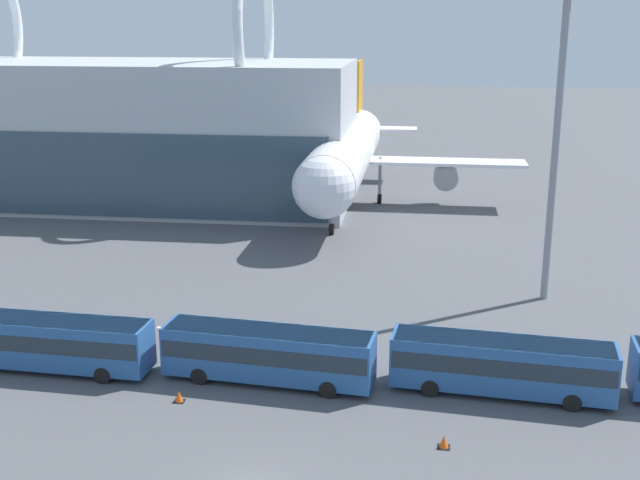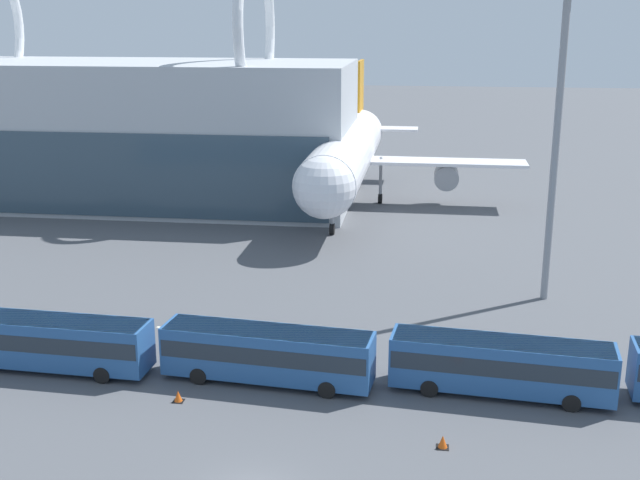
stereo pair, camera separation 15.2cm
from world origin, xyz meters
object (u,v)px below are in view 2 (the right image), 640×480
object	(u,v)px
airliner_at_gate_far	(347,153)
floodlight_mast	(563,58)
shuttle_bus_1	(50,340)
shuttle_bus_3	(501,363)
traffic_cone_0	(178,396)
traffic_cone_1	(443,442)
shuttle_bus_2	(267,352)

from	to	relation	value
airliner_at_gate_far	floodlight_mast	bearing A→B (deg)	31.97
airliner_at_gate_far	shuttle_bus_1	distance (m)	48.13
shuttle_bus_1	shuttle_bus_3	xyz separation A→B (m)	(26.54, 0.16, 0.00)
shuttle_bus_1	floodlight_mast	distance (m)	38.87
shuttle_bus_1	traffic_cone_0	bearing A→B (deg)	-16.25
shuttle_bus_1	traffic_cone_1	bearing A→B (deg)	-11.80
shuttle_bus_1	shuttle_bus_2	bearing A→B (deg)	3.08
shuttle_bus_2	traffic_cone_0	xyz separation A→B (m)	(-4.45, -3.10, -1.59)
shuttle_bus_2	shuttle_bus_3	bearing A→B (deg)	6.43
shuttle_bus_3	floodlight_mast	bearing A→B (deg)	80.18
floodlight_mast	traffic_cone_1	bearing A→B (deg)	-108.99
airliner_at_gate_far	traffic_cone_0	xyz separation A→B (m)	(-4.42, -49.18, -5.56)
shuttle_bus_3	shuttle_bus_2	bearing A→B (deg)	-173.58
shuttle_bus_2	traffic_cone_1	world-z (taller)	shuttle_bus_2
shuttle_bus_1	shuttle_bus_2	size ratio (longest dim) A/B	0.99
traffic_cone_1	shuttle_bus_2	bearing A→B (deg)	148.37
floodlight_mast	traffic_cone_0	size ratio (longest dim) A/B	36.89
shuttle_bus_2	shuttle_bus_3	distance (m)	13.27
shuttle_bus_3	airliner_at_gate_far	bearing A→B (deg)	111.94
shuttle_bus_1	shuttle_bus_2	world-z (taller)	same
shuttle_bus_1	airliner_at_gate_far	bearing A→B (deg)	76.98
shuttle_bus_1	shuttle_bus_2	xyz separation A→B (m)	(13.27, 0.02, 0.00)
shuttle_bus_3	traffic_cone_0	size ratio (longest dim) A/B	19.49
traffic_cone_0	floodlight_mast	bearing A→B (deg)	41.72
shuttle_bus_3	floodlight_mast	world-z (taller)	floodlight_mast
airliner_at_gate_far	shuttle_bus_2	bearing A→B (deg)	0.42
floodlight_mast	airliner_at_gate_far	bearing A→B (deg)	121.59
airliner_at_gate_far	shuttle_bus_1	bearing A→B (deg)	-15.64
airliner_at_gate_far	traffic_cone_0	world-z (taller)	airliner_at_gate_far
shuttle_bus_3	traffic_cone_1	distance (m)	7.27
traffic_cone_0	traffic_cone_1	size ratio (longest dim) A/B	0.97
shuttle_bus_2	airliner_at_gate_far	bearing A→B (deg)	95.85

